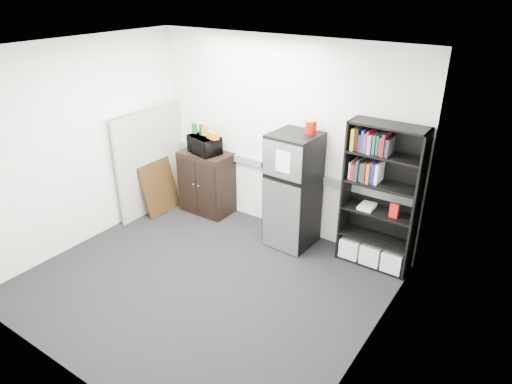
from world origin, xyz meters
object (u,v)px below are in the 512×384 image
(microwave, at_px, (204,145))
(bookshelf, at_px, (380,199))
(refrigerator, at_px, (293,191))
(cabinet, at_px, (207,182))
(cubicle_partition, at_px, (151,161))

(microwave, bearing_deg, bookshelf, 15.40)
(microwave, bearing_deg, refrigerator, 11.33)
(bookshelf, height_order, cabinet, bookshelf)
(cubicle_partition, relative_size, microwave, 3.39)
(microwave, height_order, refrigerator, refrigerator)
(microwave, distance_m, refrigerator, 1.59)
(cubicle_partition, relative_size, refrigerator, 1.03)
(cabinet, xyz_separation_m, microwave, (0.00, -0.02, 0.61))
(cabinet, bearing_deg, refrigerator, -2.94)
(cubicle_partition, xyz_separation_m, microwave, (0.74, 0.40, 0.29))
(cubicle_partition, distance_m, refrigerator, 2.32)
(bookshelf, bearing_deg, cubicle_partition, -171.94)
(cubicle_partition, bearing_deg, microwave, 28.73)
(cubicle_partition, relative_size, cabinet, 1.68)
(bookshelf, relative_size, cubicle_partition, 1.14)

